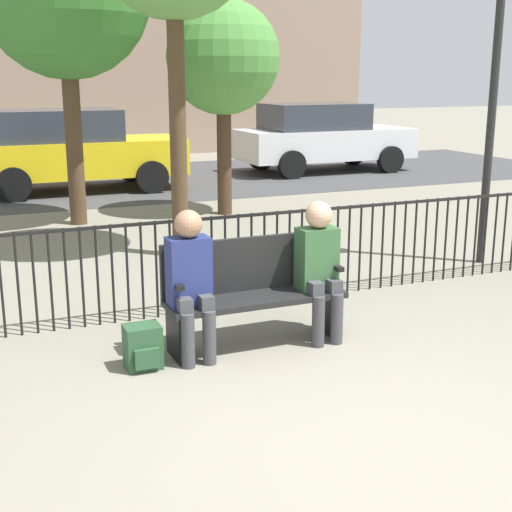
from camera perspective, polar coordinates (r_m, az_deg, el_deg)
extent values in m
plane|color=gray|center=(4.66, 9.76, -15.16)|extent=(80.00, 80.00, 0.00)
cube|color=black|center=(6.07, 0.00, -3.43)|extent=(1.55, 0.45, 0.05)
cube|color=black|center=(6.17, -0.71, -0.62)|extent=(1.55, 0.05, 0.47)
cube|color=black|center=(5.92, -6.43, -6.31)|extent=(0.06, 0.38, 0.40)
cube|color=black|center=(6.44, 5.89, -4.56)|extent=(0.06, 0.38, 0.40)
cube|color=black|center=(5.78, -6.56, -2.13)|extent=(0.06, 0.38, 0.04)
cube|color=black|center=(6.31, 5.99, -0.69)|extent=(0.06, 0.38, 0.04)
cylinder|color=#3D3D42|center=(5.72, -5.47, -6.77)|extent=(0.11, 0.11, 0.45)
cylinder|color=#3D3D42|center=(5.77, -3.75, -6.53)|extent=(0.11, 0.11, 0.45)
cube|color=#3D3D42|center=(5.72, -5.84, -3.85)|extent=(0.11, 0.20, 0.12)
cube|color=#3D3D42|center=(5.77, -4.13, -3.64)|extent=(0.11, 0.20, 0.12)
cube|color=navy|center=(5.79, -5.41, -1.22)|extent=(0.34, 0.22, 0.56)
sphere|color=#A37556|center=(5.68, -5.44, 2.57)|extent=(0.23, 0.23, 0.23)
cylinder|color=#3D3D42|center=(6.14, 5.00, -5.24)|extent=(0.11, 0.11, 0.45)
cylinder|color=#3D3D42|center=(6.23, 6.47, -5.01)|extent=(0.11, 0.11, 0.45)
cube|color=#3D3D42|center=(6.14, 4.62, -2.53)|extent=(0.11, 0.20, 0.12)
cube|color=#3D3D42|center=(6.23, 6.09, -2.34)|extent=(0.11, 0.20, 0.12)
cube|color=#335B33|center=(6.23, 4.88, -0.18)|extent=(0.34, 0.22, 0.55)
sphere|color=tan|center=(6.12, 5.04, 3.31)|extent=(0.23, 0.23, 0.23)
cube|color=#284C2D|center=(5.77, -9.05, -7.17)|extent=(0.28, 0.22, 0.36)
cube|color=#284C2D|center=(5.67, -8.70, -8.13)|extent=(0.20, 0.04, 0.16)
cylinder|color=black|center=(6.63, -19.71, -2.30)|extent=(0.02, 0.02, 0.95)
cylinder|color=black|center=(6.64, -18.51, -2.18)|extent=(0.02, 0.02, 0.95)
cylinder|color=black|center=(6.65, -17.31, -2.06)|extent=(0.02, 0.02, 0.95)
cylinder|color=black|center=(6.66, -16.12, -1.94)|extent=(0.02, 0.02, 0.95)
cylinder|color=black|center=(6.68, -14.93, -1.82)|extent=(0.02, 0.02, 0.95)
cylinder|color=black|center=(6.70, -13.74, -1.70)|extent=(0.02, 0.02, 0.95)
cylinder|color=black|center=(6.72, -12.57, -1.58)|extent=(0.02, 0.02, 0.95)
cylinder|color=black|center=(6.75, -11.40, -1.46)|extent=(0.02, 0.02, 0.95)
cylinder|color=black|center=(6.77, -10.25, -1.34)|extent=(0.02, 0.02, 0.95)
cylinder|color=black|center=(6.80, -9.10, -1.22)|extent=(0.02, 0.02, 0.95)
cylinder|color=black|center=(6.84, -7.96, -1.10)|extent=(0.02, 0.02, 0.95)
cylinder|color=black|center=(6.87, -6.84, -0.98)|extent=(0.02, 0.02, 0.95)
cylinder|color=black|center=(6.91, -5.72, -0.86)|extent=(0.02, 0.02, 0.95)
cylinder|color=black|center=(6.95, -4.62, -0.75)|extent=(0.02, 0.02, 0.95)
cylinder|color=black|center=(7.00, -3.54, -0.63)|extent=(0.02, 0.02, 0.95)
cylinder|color=black|center=(7.04, -2.46, -0.52)|extent=(0.02, 0.02, 0.95)
cylinder|color=black|center=(7.09, -1.40, -0.40)|extent=(0.02, 0.02, 0.95)
cylinder|color=black|center=(7.14, -0.36, -0.29)|extent=(0.02, 0.02, 0.95)
cylinder|color=black|center=(7.20, 0.67, -0.18)|extent=(0.02, 0.02, 0.95)
cylinder|color=black|center=(7.25, 1.68, -0.07)|extent=(0.02, 0.02, 0.95)
cylinder|color=black|center=(7.31, 2.68, 0.03)|extent=(0.02, 0.02, 0.95)
cylinder|color=black|center=(7.37, 3.66, 0.14)|extent=(0.02, 0.02, 0.95)
cylinder|color=black|center=(7.43, 4.63, 0.24)|extent=(0.02, 0.02, 0.95)
cylinder|color=black|center=(7.50, 5.58, 0.34)|extent=(0.02, 0.02, 0.95)
cylinder|color=black|center=(7.56, 6.51, 0.44)|extent=(0.02, 0.02, 0.95)
cylinder|color=black|center=(7.63, 7.42, 0.54)|extent=(0.02, 0.02, 0.95)
cylinder|color=black|center=(7.70, 8.32, 0.63)|extent=(0.02, 0.02, 0.95)
cylinder|color=black|center=(7.77, 9.21, 0.73)|extent=(0.02, 0.02, 0.95)
cylinder|color=black|center=(7.85, 10.07, 0.82)|extent=(0.02, 0.02, 0.95)
cylinder|color=black|center=(7.92, 10.93, 0.91)|extent=(0.02, 0.02, 0.95)
cylinder|color=black|center=(8.00, 11.76, 1.00)|extent=(0.02, 0.02, 0.95)
cylinder|color=black|center=(8.08, 12.58, 1.08)|extent=(0.02, 0.02, 0.95)
cylinder|color=black|center=(8.16, 13.38, 1.17)|extent=(0.02, 0.02, 0.95)
cylinder|color=black|center=(8.24, 14.17, 1.25)|extent=(0.02, 0.02, 0.95)
cylinder|color=black|center=(8.33, 14.94, 1.33)|extent=(0.02, 0.02, 0.95)
cylinder|color=black|center=(8.41, 15.69, 1.41)|extent=(0.02, 0.02, 0.95)
cylinder|color=black|center=(8.50, 16.43, 1.49)|extent=(0.02, 0.02, 0.95)
cylinder|color=black|center=(8.59, 17.16, 1.56)|extent=(0.02, 0.02, 0.95)
cylinder|color=black|center=(8.68, 17.87, 1.63)|extent=(0.02, 0.02, 0.95)
cylinder|color=black|center=(8.77, 18.56, 1.70)|extent=(0.02, 0.02, 0.95)
cylinder|color=black|center=(8.86, 19.24, 1.77)|extent=(0.02, 0.02, 0.95)
cube|color=black|center=(6.90, -3.44, 3.04)|extent=(9.00, 0.03, 0.03)
cylinder|color=#4C3823|center=(11.38, -14.39, 9.33)|extent=(0.26, 0.26, 2.75)
cylinder|color=#422D1E|center=(11.90, -2.56, 8.25)|extent=(0.24, 0.24, 2.05)
sphere|color=#478438|center=(11.84, -2.64, 15.61)|extent=(1.83, 1.83, 1.83)
cylinder|color=#4C3823|center=(9.03, -6.28, 10.42)|extent=(0.21, 0.21, 3.35)
cylinder|color=black|center=(9.08, 18.28, 10.01)|extent=(0.10, 0.10, 3.41)
cube|color=#3D3D3F|center=(15.71, -14.56, 5.53)|extent=(24.00, 6.00, 0.01)
cube|color=yellow|center=(14.81, -14.16, 7.65)|extent=(4.20, 1.70, 0.70)
cube|color=#2D333D|center=(14.70, -15.54, 10.06)|extent=(2.31, 1.56, 0.60)
cylinder|color=black|center=(14.27, -8.32, 6.27)|extent=(0.64, 0.20, 0.64)
cylinder|color=black|center=(15.94, -9.94, 7.04)|extent=(0.64, 0.20, 0.64)
cylinder|color=black|center=(13.85, -18.83, 5.42)|extent=(0.64, 0.20, 0.64)
cylinder|color=black|center=(15.57, -19.36, 6.28)|extent=(0.64, 0.20, 0.64)
cube|color=silver|center=(17.43, 5.54, 8.95)|extent=(4.20, 1.70, 0.70)
cube|color=#2D333D|center=(17.23, 4.66, 11.07)|extent=(2.31, 1.56, 0.60)
cylinder|color=black|center=(17.39, 10.70, 7.60)|extent=(0.64, 0.20, 0.64)
cylinder|color=black|center=(18.86, 7.76, 8.22)|extent=(0.64, 0.20, 0.64)
cylinder|color=black|center=(16.10, 2.89, 7.31)|extent=(0.64, 0.20, 0.64)
cylinder|color=black|center=(17.68, 0.41, 7.95)|extent=(0.64, 0.20, 0.64)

